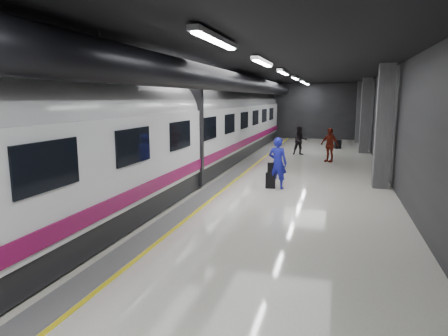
% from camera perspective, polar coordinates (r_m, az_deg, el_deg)
% --- Properties ---
extents(ground, '(40.00, 40.00, 0.00)m').
position_cam_1_polar(ground, '(14.27, 3.60, -3.37)').
color(ground, silver).
rests_on(ground, ground).
extents(platform_hall, '(10.02, 40.02, 4.51)m').
position_cam_1_polar(platform_hall, '(14.89, 3.44, 10.90)').
color(platform_hall, black).
rests_on(platform_hall, ground).
extents(train, '(3.05, 38.00, 4.05)m').
position_cam_1_polar(train, '(14.96, -8.61, 5.18)').
color(train, black).
rests_on(train, ground).
extents(traveler_main, '(0.76, 0.57, 1.89)m').
position_cam_1_polar(traveler_main, '(14.71, 7.67, 0.71)').
color(traveler_main, '#1823B4').
rests_on(traveler_main, ground).
extents(suitcase_main, '(0.38, 0.26, 0.58)m').
position_cam_1_polar(suitcase_main, '(14.83, 6.66, -1.77)').
color(suitcase_main, black).
rests_on(suitcase_main, ground).
extents(shoulder_bag, '(0.31, 0.21, 0.37)m').
position_cam_1_polar(shoulder_bag, '(14.74, 6.78, 0.04)').
color(shoulder_bag, black).
rests_on(shoulder_bag, suitcase_main).
extents(traveler_far_a, '(1.01, 0.90, 1.73)m').
position_cam_1_polar(traveler_far_a, '(23.80, 10.80, 3.92)').
color(traveler_far_a, black).
rests_on(traveler_far_a, ground).
extents(traveler_far_b, '(1.10, 0.94, 1.77)m').
position_cam_1_polar(traveler_far_b, '(21.52, 14.84, 3.21)').
color(traveler_far_b, maroon).
rests_on(traveler_far_b, ground).
extents(suitcase_far, '(0.45, 0.38, 0.57)m').
position_cam_1_polar(suitcase_far, '(27.41, 15.95, 3.26)').
color(suitcase_far, black).
rests_on(suitcase_far, ground).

